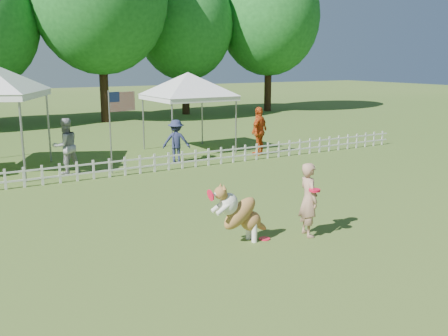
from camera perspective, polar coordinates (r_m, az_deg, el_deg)
name	(u,v)px	position (r m, az deg, el deg)	size (l,w,h in m)	color
ground	(276,238)	(10.37, 6.01, -7.94)	(120.00, 120.00, 0.00)	#2F551A
picket_fence	(147,164)	(16.24, -8.75, 0.49)	(22.00, 0.08, 0.60)	silver
handler	(309,200)	(10.37, 9.64, -3.58)	(0.56, 0.37, 1.54)	tan
dog	(241,213)	(9.86, 1.92, -5.17)	(1.19, 0.40, 1.23)	brown
frisbee_on_turf	(265,239)	(10.27, 4.66, -8.05)	(0.23, 0.23, 0.02)	red
canopy_tent_right	(188,113)	(19.76, -4.08, 6.26)	(2.94, 2.94, 3.04)	silver
flag_pole	(110,133)	(16.21, -12.86, 3.96)	(1.01, 0.11, 2.64)	gray
spectator_a	(66,146)	(16.67, -17.65, 2.41)	(0.86, 0.67, 1.78)	#9B9A9F
spectator_b	(176,141)	(17.78, -5.47, 3.08)	(0.98, 0.56, 1.51)	#23294C
spectator_c	(259,131)	(19.12, 4.04, 4.25)	(1.08, 0.45, 1.84)	#C24916
tree_center_right	(100,11)	(30.25, -13.96, 17.07)	(7.60, 7.60, 12.60)	#19571D
tree_right	(185,35)	(33.78, -4.51, 14.96)	(6.20, 6.20, 10.40)	#19571D
tree_far_right	(269,29)	(36.02, 5.15, 15.58)	(7.00, 7.00, 11.40)	#19571D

